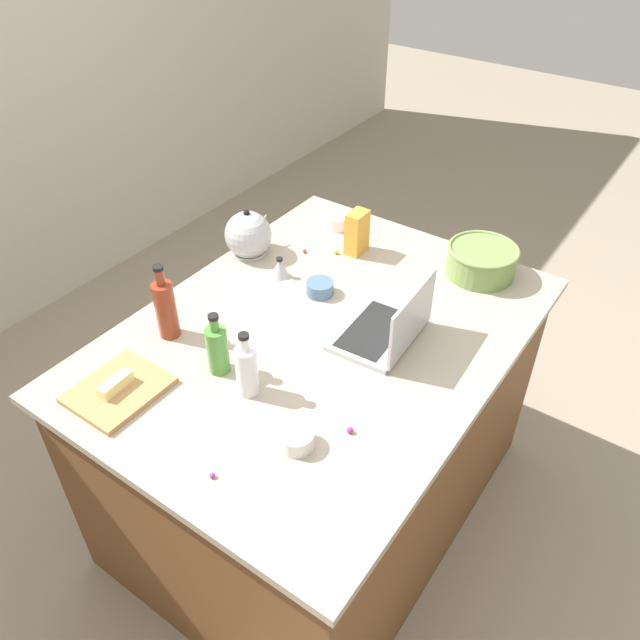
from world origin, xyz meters
name	(u,v)px	position (x,y,z in m)	size (l,w,h in m)	color
ground_plane	(320,498)	(0.00, 0.00, 0.00)	(12.00, 12.00, 0.00)	gray
island_counter	(320,425)	(0.00, 0.00, 0.45)	(1.52, 1.14, 0.90)	brown
laptop	(388,328)	(0.09, -0.20, 0.95)	(0.32, 0.25, 0.22)	#B7B7BC
mixing_bowl_large	(482,260)	(0.61, -0.29, 0.96)	(0.26, 0.26, 0.11)	#72934C
bottle_vinegar	(247,369)	(-0.34, 0.01, 0.99)	(0.07, 0.07, 0.22)	white
bottle_soy	(166,308)	(-0.29, 0.39, 1.01)	(0.07, 0.07, 0.26)	maroon
bottle_olive	(217,349)	(-0.32, 0.15, 0.98)	(0.07, 0.07, 0.21)	#4C8C38
kettle	(248,235)	(0.24, 0.50, 0.98)	(0.21, 0.18, 0.20)	#ADADB2
cutting_board	(119,390)	(-0.57, 0.32, 0.91)	(0.26, 0.22, 0.02)	#AD7F4C
butter_stick_left	(116,384)	(-0.57, 0.32, 0.94)	(0.11, 0.04, 0.04)	#F4E58C
ramekin_small	(296,439)	(-0.42, -0.22, 0.92)	(0.10, 0.10, 0.05)	white
ramekin_medium	(320,288)	(0.17, 0.12, 0.92)	(0.10, 0.10, 0.05)	slate
ramekin_wide	(337,221)	(0.60, 0.33, 0.93)	(0.11, 0.11, 0.05)	white
kitchen_timer	(280,268)	(0.18, 0.31, 0.94)	(0.07, 0.07, 0.08)	#B2B2B7
candy_bag	(357,232)	(0.48, 0.17, 0.99)	(0.09, 0.06, 0.17)	gold
candy_0	(212,475)	(-0.63, -0.11, 0.91)	(0.02, 0.02, 0.02)	#CC3399
candy_1	(305,251)	(0.36, 0.32, 0.91)	(0.01, 0.01, 0.01)	red
candy_2	(357,348)	(-0.01, -0.15, 0.91)	(0.02, 0.02, 0.02)	green
candy_3	(350,430)	(-0.31, -0.32, 0.91)	(0.02, 0.02, 0.02)	#CC3399
candy_4	(336,252)	(0.42, 0.22, 0.91)	(0.02, 0.02, 0.02)	yellow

